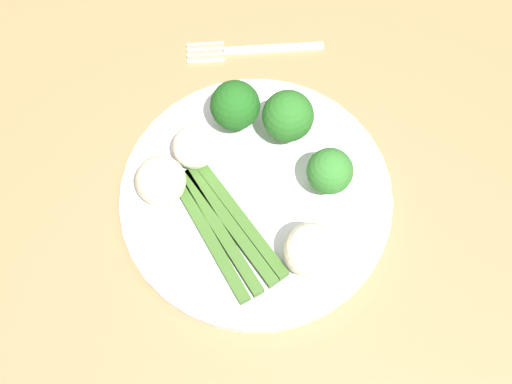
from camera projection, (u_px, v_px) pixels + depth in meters
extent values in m
cube|color=gray|center=(276.00, 316.00, 1.39)|extent=(6.00, 6.00, 0.02)
cube|color=#9E754C|center=(294.00, 172.00, 0.72)|extent=(1.34, 1.07, 0.04)
cylinder|color=white|center=(256.00, 197.00, 0.68)|extent=(0.29, 0.29, 0.01)
cube|color=#3D6626|center=(209.00, 237.00, 0.65)|extent=(0.15, 0.04, 0.01)
cube|color=#3D6626|center=(220.00, 232.00, 0.65)|extent=(0.15, 0.05, 0.01)
cube|color=#3D6626|center=(230.00, 225.00, 0.65)|extent=(0.15, 0.06, 0.01)
cube|color=#3D6626|center=(240.00, 219.00, 0.66)|extent=(0.15, 0.06, 0.01)
cylinder|color=#609E3D|center=(327.00, 182.00, 0.67)|extent=(0.02, 0.02, 0.02)
sphere|color=#337A2D|center=(330.00, 171.00, 0.65)|extent=(0.05, 0.05, 0.05)
cylinder|color=#4C7F2B|center=(236.00, 119.00, 0.70)|extent=(0.02, 0.02, 0.02)
sphere|color=#1E5B1C|center=(235.00, 105.00, 0.67)|extent=(0.05, 0.05, 0.05)
cylinder|color=#568E33|center=(289.00, 130.00, 0.70)|extent=(0.02, 0.02, 0.02)
sphere|color=#286B23|center=(290.00, 115.00, 0.67)|extent=(0.06, 0.06, 0.06)
sphere|color=white|center=(311.00, 250.00, 0.62)|extent=(0.06, 0.06, 0.06)
sphere|color=white|center=(195.00, 147.00, 0.67)|extent=(0.05, 0.05, 0.05)
sphere|color=silver|center=(161.00, 181.00, 0.65)|extent=(0.05, 0.05, 0.05)
cube|color=silver|center=(274.00, 49.00, 0.77)|extent=(0.04, 0.12, 0.00)
cube|color=silver|center=(205.00, 45.00, 0.77)|extent=(0.01, 0.04, 0.00)
cube|color=silver|center=(206.00, 50.00, 0.77)|extent=(0.01, 0.04, 0.00)
cube|color=silver|center=(206.00, 55.00, 0.76)|extent=(0.01, 0.04, 0.00)
cube|color=silver|center=(206.00, 61.00, 0.76)|extent=(0.01, 0.04, 0.00)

